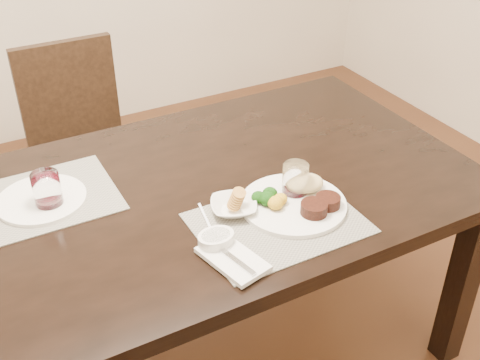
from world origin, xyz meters
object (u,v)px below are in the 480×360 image
dinner_plate (298,200)px  far_plate (42,199)px  chair_far (81,137)px  wine_glass_near (295,182)px  cracker_bowl (234,206)px  steak_knife (315,205)px

dinner_plate → far_plate: 0.76m
chair_far → wine_glass_near: 1.21m
chair_far → dinner_plate: chair_far is taller
chair_far → dinner_plate: size_ratio=2.90×
wine_glass_near → dinner_plate: bearing=-111.0°
chair_far → wine_glass_near: (0.37, -1.11, 0.30)m
chair_far → far_plate: chair_far is taller
cracker_bowl → dinner_plate: bearing=-19.4°
dinner_plate → far_plate: (-0.65, 0.38, -0.01)m
dinner_plate → far_plate: size_ratio=1.19×
steak_knife → wine_glass_near: 0.09m
wine_glass_near → far_plate: bearing=153.9°
wine_glass_near → far_plate: 0.75m
chair_far → steak_knife: bearing=-71.7°
steak_knife → wine_glass_near: size_ratio=2.16×
chair_far → wine_glass_near: chair_far is taller
wine_glass_near → far_plate: wine_glass_near is taller
far_plate → chair_far: bearing=68.8°
steak_knife → wine_glass_near: wine_glass_near is taller
dinner_plate → cracker_bowl: 0.19m
steak_knife → chair_far: bearing=128.9°
dinner_plate → cracker_bowl: cracker_bowl is taller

